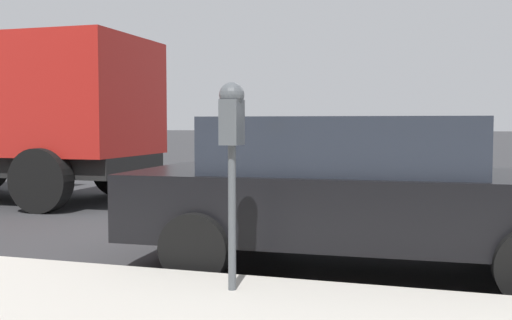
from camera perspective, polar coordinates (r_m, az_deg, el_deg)
ground_plane at (r=7.09m, az=9.25°, el=-8.19°), size 220.00×220.00×0.00m
parking_meter at (r=4.48m, az=-2.31°, el=2.70°), size 0.21×0.19×1.57m
car_black at (r=5.98m, az=9.69°, el=-2.71°), size 2.25×4.59×1.49m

